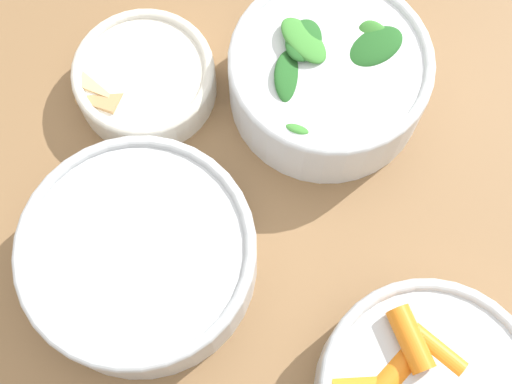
{
  "coord_description": "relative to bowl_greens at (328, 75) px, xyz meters",
  "views": [
    {
      "loc": [
        0.02,
        0.19,
        1.34
      ],
      "look_at": [
        0.04,
        -0.01,
        0.77
      ],
      "focal_mm": 50.0,
      "sensor_mm": 36.0,
      "label": 1
    }
  ],
  "objects": [
    {
      "name": "ground_plane",
      "position": [
        0.01,
        0.13,
        -0.78
      ],
      "size": [
        10.0,
        10.0,
        0.0
      ],
      "primitive_type": "plane",
      "color": "brown"
    },
    {
      "name": "bowl_greens",
      "position": [
        0.0,
        0.0,
        0.0
      ],
      "size": [
        0.18,
        0.18,
        0.08
      ],
      "color": "silver",
      "rests_on": "dining_table"
    },
    {
      "name": "dining_table",
      "position": [
        0.01,
        0.13,
        -0.16
      ],
      "size": [
        1.13,
        0.78,
        0.74
      ],
      "color": "olive",
      "rests_on": "ground_plane"
    },
    {
      "name": "bowl_beans_hotdog",
      "position": [
        0.14,
        0.18,
        -0.01
      ],
      "size": [
        0.19,
        0.19,
        0.06
      ],
      "color": "silver",
      "rests_on": "dining_table"
    },
    {
      "name": "bowl_cookies",
      "position": [
        0.17,
        0.01,
        -0.02
      ],
      "size": [
        0.13,
        0.13,
        0.04
      ],
      "color": "silver",
      "rests_on": "dining_table"
    }
  ]
}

